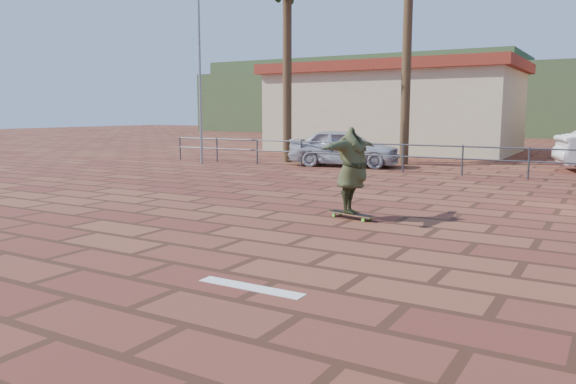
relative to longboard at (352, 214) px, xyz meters
The scene contains 10 objects.
ground 3.39m from the longboard, 89.07° to the right, with size 120.00×120.00×0.00m, color brown.
paint_stripe 4.66m from the longboard, 80.66° to the right, with size 1.40×0.22×0.01m, color white.
guardrail 8.63m from the longboard, 89.63° to the left, with size 24.06×0.06×1.00m.
flagpole 13.23m from the longboard, 142.23° to the left, with size 1.30×0.10×8.00m.
building_west 19.66m from the longboard, 107.72° to the left, with size 12.60×7.60×4.50m.
hill_front 46.70m from the longboard, 89.93° to the left, with size 70.00×18.00×6.00m, color #384C28.
hill_back 57.13m from the longboard, 112.64° to the left, with size 35.00×14.00×8.00m, color #384C28.
longboard is the anchor object (origin of this frame).
skateboarder 0.86m from the longboard, ahead, with size 2.07×0.56×1.68m, color #383E21.
car_silver 10.68m from the longboard, 115.65° to the left, with size 1.68×4.18×1.42m, color #B8B9C0.
Camera 1 is at (4.35, -6.51, 2.07)m, focal length 35.00 mm.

